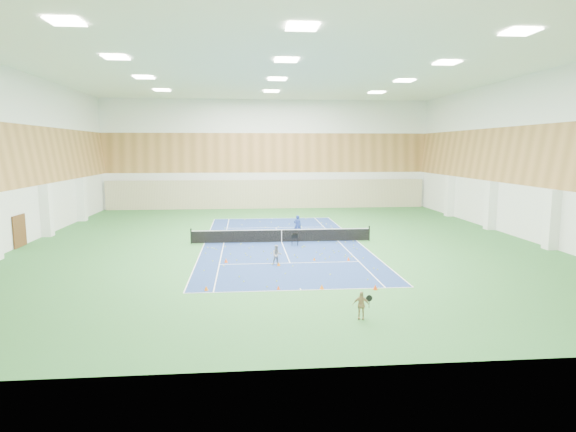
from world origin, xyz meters
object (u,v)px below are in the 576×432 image
(child_apron, at_px, (361,305))
(ball_cart, at_px, (295,240))
(child_court, at_px, (277,255))
(tennis_net, at_px, (282,235))
(coach, at_px, (297,225))

(child_apron, distance_m, ball_cart, 14.69)
(child_court, relative_size, child_apron, 1.05)
(tennis_net, xyz_separation_m, ball_cart, (0.83, -1.25, -0.14))
(tennis_net, bearing_deg, child_court, -96.73)
(child_apron, bearing_deg, ball_cart, 110.18)
(ball_cart, bearing_deg, child_apron, -76.49)
(coach, bearing_deg, tennis_net, 67.99)
(tennis_net, xyz_separation_m, child_apron, (1.91, -15.91, 0.01))
(ball_cart, bearing_deg, coach, 90.53)
(child_court, xyz_separation_m, ball_cart, (1.62, 5.48, -0.18))
(tennis_net, distance_m, child_apron, 16.02)
(tennis_net, height_order, child_court, child_court)
(child_apron, relative_size, ball_cart, 1.38)
(coach, xyz_separation_m, child_court, (-2.24, -9.47, -0.20))
(child_apron, height_order, ball_cart, child_apron)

